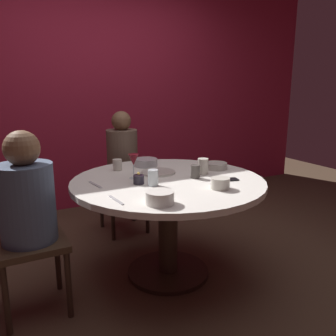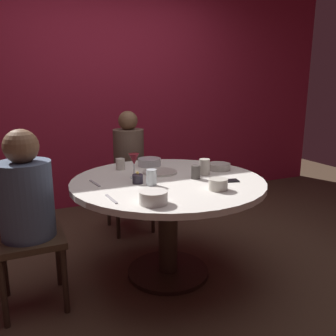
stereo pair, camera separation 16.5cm
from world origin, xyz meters
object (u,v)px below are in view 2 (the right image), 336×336
cell_phone (228,181)px  cup_by_right_diner (120,164)px  dining_table (168,199)px  cup_center_front (204,167)px  bowl_salad_center (219,166)px  cup_by_left_diner (151,177)px  wine_glass (134,160)px  bowl_serving_large (149,162)px  cup_near_candle (196,172)px  dinner_plate (160,172)px  bowl_small_white (218,184)px  seated_diner_left (26,200)px  seated_diner_back (129,158)px  bowl_sauce_side (153,197)px  candle_holder (138,179)px

cell_phone → cup_by_right_diner: bearing=56.1°
dining_table → cup_center_front: (0.30, 0.01, 0.21)m
bowl_salad_center → cup_by_left_diner: (-0.64, -0.19, 0.03)m
wine_glass → bowl_serving_large: (0.23, 0.31, -0.10)m
bowl_serving_large → cup_near_candle: cup_near_candle is taller
dinner_plate → cup_near_candle: cup_near_candle is taller
bowl_serving_large → cup_center_front: cup_center_front is taller
cup_by_left_diner → bowl_small_white: bearing=-36.8°
seated_diner_left → cell_phone: (1.28, -0.22, 0.03)m
dining_table → bowl_small_white: bearing=-62.4°
seated_diner_back → bowl_salad_center: seated_diner_back is taller
seated_diner_back → wine_glass: size_ratio=6.49×
dinner_plate → bowl_salad_center: bearing=-10.8°
cup_by_left_diner → bowl_sauce_side: bearing=-109.5°
candle_holder → bowl_small_white: size_ratio=0.68×
bowl_serving_large → cup_center_front: (0.27, -0.43, 0.03)m
cup_near_candle → cup_center_front: cup_center_front is taller
seated_diner_left → wine_glass: bearing=10.0°
seated_diner_left → candle_holder: (0.70, -0.01, 0.06)m
dining_table → bowl_serving_large: size_ratio=7.22×
seated_diner_back → bowl_small_white: 1.28m
candle_holder → cup_by_left_diner: bearing=-51.3°
dinner_plate → bowl_serving_large: bearing=86.8°
dining_table → cell_phone: cell_phone is taller
cell_phone → bowl_small_white: bowl_small_white is taller
cell_phone → cup_center_front: (-0.06, 0.23, 0.05)m
cup_by_left_diner → seated_diner_left: bearing=172.8°
seated_diner_left → bowl_sauce_side: size_ratio=7.05×
seated_diner_left → cup_near_candle: bearing=-3.2°
wine_glass → cup_by_right_diner: size_ratio=2.05×
bowl_sauce_side → cell_phone: bearing=19.0°
dinner_plate → cup_center_front: 0.34m
seated_diner_left → bowl_sauce_side: 0.78m
bowl_serving_large → cup_by_right_diner: 0.26m
dinner_plate → bowl_serving_large: 0.26m
seated_diner_back → dinner_plate: size_ratio=4.45×
dinner_plate → bowl_serving_large: (0.01, 0.26, 0.02)m
dining_table → wine_glass: (-0.21, 0.13, 0.28)m
wine_glass → bowl_salad_center: 0.69m
dining_table → bowl_small_white: bowl_small_white is taller
cup_by_right_diner → cup_center_front: bearing=-37.9°
bowl_salad_center → candle_holder: bearing=-171.1°
candle_holder → dinner_plate: bearing=39.3°
cell_phone → cup_by_right_diner: size_ratio=1.63×
dining_table → cup_by_right_diner: 0.51m
cup_by_left_diner → candle_holder: bearing=128.7°
bowl_small_white → bowl_sauce_side: bearing=-170.2°
cell_phone → bowl_serving_large: bowl_serving_large is taller
cup_center_front → candle_holder: bearing=-177.7°
seated_diner_left → cup_by_left_diner: (0.77, -0.10, 0.08)m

